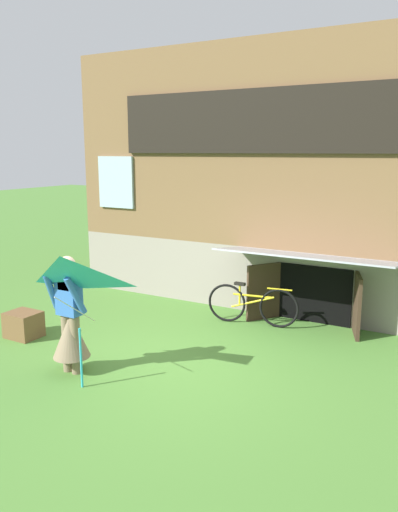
# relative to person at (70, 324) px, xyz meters

# --- Properties ---
(ground_plane) EXTENTS (60.00, 60.00, 0.00)m
(ground_plane) POSITION_rel_person_xyz_m (0.95, 0.81, -0.71)
(ground_plane) COLOR #4C7F33
(log_house) EXTENTS (7.90, 5.99, 5.08)m
(log_house) POSITION_rel_person_xyz_m (0.95, 6.25, 1.83)
(log_house) COLOR gray
(log_house) RESTS_ON ground_plane
(person) EXTENTS (0.61, 0.53, 1.68)m
(person) POSITION_rel_person_xyz_m (0.00, 0.00, 0.00)
(person) COLOR #7F6B51
(person) RESTS_ON ground_plane
(kite) EXTENTS (1.25, 1.27, 1.68)m
(kite) POSITION_rel_person_xyz_m (0.48, -0.60, 0.65)
(kite) COLOR #2DB2CC
(kite) RESTS_ON ground_plane
(bicycle_yellow) EXTENTS (1.66, 0.30, 0.76)m
(bicycle_yellow) POSITION_rel_person_xyz_m (1.41, 3.12, -0.34)
(bicycle_yellow) COLOR black
(bicycle_yellow) RESTS_ON ground_plane
(wooden_crate) EXTENTS (0.54, 0.46, 0.43)m
(wooden_crate) POSITION_rel_person_xyz_m (-1.69, 0.65, -0.49)
(wooden_crate) COLOR brown
(wooden_crate) RESTS_ON ground_plane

